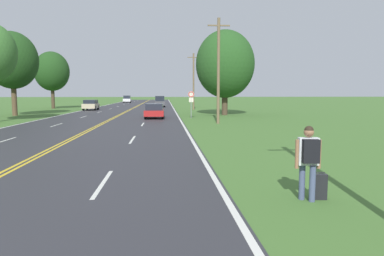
% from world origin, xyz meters
% --- Properties ---
extents(hitchhiker_person, '(0.61, 0.46, 1.79)m').
position_xyz_m(hitchhiker_person, '(8.48, 5.53, 1.10)').
color(hitchhiker_person, '#475175').
rests_on(hitchhiker_person, ground).
extents(suitcase, '(0.39, 0.18, 0.67)m').
position_xyz_m(suitcase, '(8.80, 5.64, 0.31)').
color(suitcase, black).
rests_on(suitcase, ground).
extents(traffic_sign, '(0.60, 0.10, 2.69)m').
position_xyz_m(traffic_sign, '(7.77, 31.76, 2.03)').
color(traffic_sign, gray).
rests_on(traffic_sign, ground).
extents(utility_pole_midground, '(1.80, 0.24, 8.53)m').
position_xyz_m(utility_pole_midground, '(9.54, 25.81, 4.42)').
color(utility_pole_midground, brown).
rests_on(utility_pole_midground, ground).
extents(utility_pole_far, '(1.80, 0.24, 8.30)m').
position_xyz_m(utility_pole_far, '(9.46, 48.73, 4.30)').
color(utility_pole_far, brown).
rests_on(utility_pole_far, ground).
extents(tree_left_verge, '(6.60, 6.60, 9.55)m').
position_xyz_m(tree_left_verge, '(11.98, 36.50, 5.73)').
color(tree_left_verge, '#473828').
rests_on(tree_left_verge, ground).
extents(tree_behind_sign, '(5.38, 5.38, 9.01)m').
position_xyz_m(tree_behind_sign, '(-12.64, 54.31, 5.89)').
color(tree_behind_sign, '#473828').
rests_on(tree_behind_sign, ground).
extents(tree_mid_treeline, '(5.43, 5.43, 9.20)m').
position_xyz_m(tree_mid_treeline, '(-11.45, 37.29, 6.05)').
color(tree_mid_treeline, brown).
rests_on(tree_mid_treeline, ground).
extents(car_red_hatchback_approaching, '(1.91, 3.97, 1.47)m').
position_xyz_m(car_red_hatchback_approaching, '(4.13, 32.09, 0.79)').
color(car_red_hatchback_approaching, black).
rests_on(car_red_hatchback_approaching, ground).
extents(car_champagne_hatchback_mid_near, '(1.84, 3.71, 1.50)m').
position_xyz_m(car_champagne_hatchback_mid_near, '(-5.59, 48.88, 0.80)').
color(car_champagne_hatchback_mid_near, black).
rests_on(car_champagne_hatchback_mid_near, ground).
extents(car_dark_grey_van_mid_far, '(1.94, 3.98, 1.95)m').
position_xyz_m(car_dark_grey_van_mid_far, '(4.29, 58.92, 1.00)').
color(car_dark_grey_van_mid_far, black).
rests_on(car_dark_grey_van_mid_far, ground).
extents(car_white_van_receding, '(2.00, 4.39, 1.79)m').
position_xyz_m(car_white_van_receding, '(-4.35, 86.46, 0.94)').
color(car_white_van_receding, black).
rests_on(car_white_van_receding, ground).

